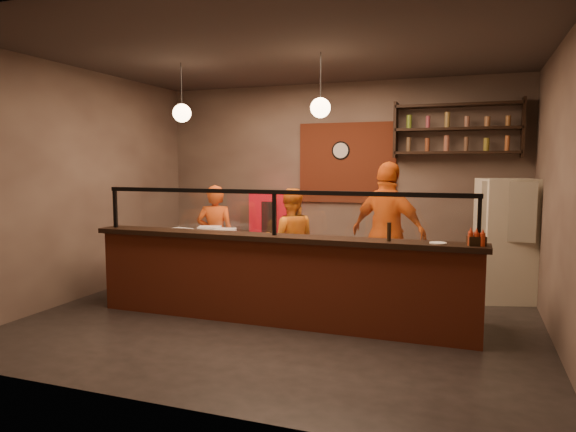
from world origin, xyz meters
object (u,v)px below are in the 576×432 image
at_px(red_cooler, 270,234).
at_px(cook_mid, 291,241).
at_px(wall_clock, 341,151).
at_px(fridge, 506,240).
at_px(condiment_caddy, 476,241).
at_px(pepper_mill, 389,232).
at_px(pizza_dough, 271,241).
at_px(cook_left, 215,237).
at_px(cook_right, 388,233).

bearing_deg(red_cooler, cook_mid, -66.58).
bearing_deg(red_cooler, wall_clock, 2.48).
distance_m(cook_mid, fridge, 2.99).
relative_size(condiment_caddy, pepper_mill, 0.85).
distance_m(pizza_dough, condiment_caddy, 2.50).
distance_m(cook_left, cook_mid, 1.17).
distance_m(cook_left, fridge, 4.15).
xyz_separation_m(cook_right, condiment_caddy, (1.10, -1.40, 0.15)).
height_order(fridge, pizza_dough, fridge).
relative_size(red_cooler, condiment_caddy, 8.42).
height_order(cook_mid, cook_right, cook_right).
distance_m(wall_clock, red_cooler, 1.81).
xyz_separation_m(wall_clock, cook_left, (-1.60, -1.38, -1.32)).
xyz_separation_m(cook_mid, red_cooler, (-0.69, 0.94, -0.05)).
height_order(wall_clock, pepper_mill, wall_clock).
bearing_deg(cook_right, condiment_caddy, 152.27).
distance_m(wall_clock, cook_right, 2.04).
xyz_separation_m(pizza_dough, condiment_caddy, (2.44, -0.50, 0.20)).
bearing_deg(pepper_mill, pizza_dough, 161.80).
distance_m(wall_clock, cook_left, 2.49).
bearing_deg(pepper_mill, cook_mid, 137.20).
relative_size(cook_left, cook_mid, 1.03).
bearing_deg(cook_mid, cook_left, -12.78).
bearing_deg(fridge, condiment_caddy, -116.66).
bearing_deg(cook_right, pepper_mill, 123.12).
distance_m(cook_left, red_cooler, 1.17).
distance_m(wall_clock, pizza_dough, 2.59).
distance_m(cook_mid, cook_right, 1.45).
relative_size(cook_right, fridge, 1.14).
distance_m(cook_right, condiment_caddy, 1.79).
distance_m(wall_clock, condiment_caddy, 3.62).
distance_m(wall_clock, pepper_mill, 3.18).
relative_size(wall_clock, cook_mid, 0.20).
distance_m(red_cooler, condiment_caddy, 4.08).
distance_m(red_cooler, pepper_mill, 3.44).
xyz_separation_m(red_cooler, pizza_dough, (0.78, -1.96, 0.19)).
bearing_deg(cook_left, condiment_caddy, 143.38).
xyz_separation_m(cook_right, pepper_mill, (0.22, -1.42, 0.20)).
height_order(cook_right, red_cooler, cook_right).
bearing_deg(fridge, cook_right, -171.33).
xyz_separation_m(fridge, red_cooler, (-3.63, 0.37, -0.13)).
distance_m(cook_right, pepper_mill, 1.45).
height_order(cook_right, condiment_caddy, cook_right).
relative_size(wall_clock, red_cooler, 0.21).
height_order(fridge, pepper_mill, fridge).
xyz_separation_m(condiment_caddy, pepper_mill, (-0.88, -0.01, 0.05)).
bearing_deg(cook_mid, red_cooler, -72.70).
bearing_deg(condiment_caddy, pepper_mill, -179.16).
height_order(cook_left, condiment_caddy, cook_left).
height_order(red_cooler, pizza_dough, red_cooler).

